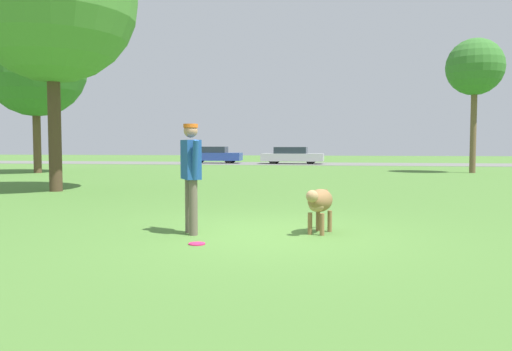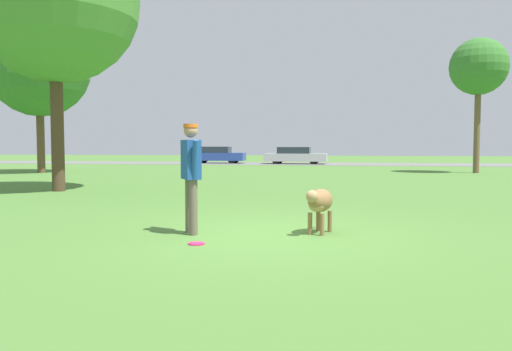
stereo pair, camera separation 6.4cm
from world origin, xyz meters
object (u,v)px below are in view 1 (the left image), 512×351
Objects in this scene: person at (191,169)px; dog at (319,202)px; parked_car_blue at (214,155)px; frisbee at (197,244)px; parked_car_silver at (292,156)px; tree_far_left at (35,66)px; tree_far_right at (475,68)px.

dog is (1.94, 0.35, -0.52)m from person.
frisbee is at bearing -77.96° from parked_car_blue.
parked_car_silver is at bearing 150.25° from person.
tree_far_left reaches higher than parked_car_blue.
tree_far_left is at bearing -111.79° from parked_car_blue.
frisbee is 21.21m from tree_far_left.
parked_car_blue is 0.92× the size of parked_car_silver.
parked_car_blue is at bearing 161.61° from person.
dog is 3.96× the size of frisbee.
tree_far_left is (-12.40, 15.37, 4.24)m from person.
parked_car_silver is (-2.86, 28.95, 0.13)m from dog.
tree_far_left is 1.84× the size of parked_car_blue.
parked_car_blue is (5.42, 14.52, -4.62)m from tree_far_left.
dog is 21.31m from tree_far_left.
frisbee is (-1.64, -1.13, -0.48)m from dog.
frisbee is 31.53m from parked_car_blue.
tree_far_right is at bearing -45.33° from parked_car_silver.
tree_far_right is 21.62m from tree_far_left.
frisbee is 0.06× the size of parked_car_blue.
parked_car_blue reaches higher than frisbee.
parked_car_silver is at bearing 92.33° from frisbee.
parked_car_blue is (-15.93, 11.13, -4.54)m from tree_far_right.
parked_car_blue is 6.10m from parked_car_silver.
tree_far_left is at bearing -172.64° from person.
parked_car_blue is at bearing 145.05° from tree_far_right.
tree_far_left is 16.17m from parked_car_blue.
tree_far_left is (-12.71, 16.15, 5.24)m from frisbee.
tree_far_right is (7.00, 18.41, 4.68)m from dog.
person is at bearing -62.03° from dog.
parked_car_blue is at bearing -145.38° from dog.
parked_car_silver is at bearing 50.50° from tree_far_left.
dog is 0.14× the size of tree_far_right.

